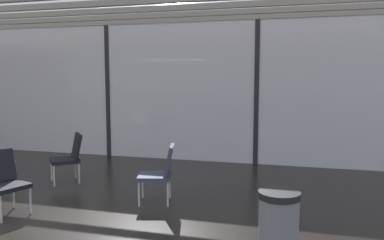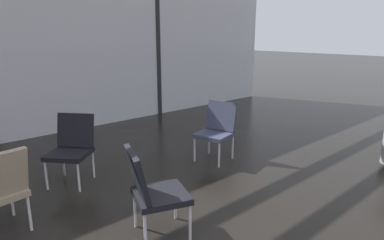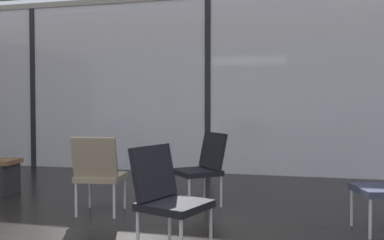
# 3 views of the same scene
# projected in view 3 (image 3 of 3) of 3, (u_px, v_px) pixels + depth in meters

# --- Properties ---
(glass_curtain_wall) EXTENTS (14.00, 0.08, 3.09)m
(glass_curtain_wall) POSITION_uv_depth(u_px,v_px,m) (208.00, 86.00, 7.45)
(glass_curtain_wall) COLOR silver
(glass_curtain_wall) RESTS_ON ground
(window_mullion_0) EXTENTS (0.10, 0.12, 3.09)m
(window_mullion_0) POSITION_uv_depth(u_px,v_px,m) (34.00, 88.00, 8.28)
(window_mullion_0) COLOR black
(window_mullion_0) RESTS_ON ground
(window_mullion_1) EXTENTS (0.10, 0.12, 3.09)m
(window_mullion_1) POSITION_uv_depth(u_px,v_px,m) (208.00, 86.00, 7.45)
(window_mullion_1) COLOR black
(window_mullion_1) RESTS_ON ground
(parked_airplane) EXTENTS (12.94, 4.45, 4.45)m
(parked_airplane) POSITION_uv_depth(u_px,v_px,m) (223.00, 69.00, 11.76)
(parked_airplane) COLOR silver
(parked_airplane) RESTS_ON ground
(lounge_chair_0) EXTENTS (0.54, 0.58, 0.87)m
(lounge_chair_0) POSITION_uv_depth(u_px,v_px,m) (98.00, 170.00, 4.60)
(lounge_chair_0) COLOR #7F705B
(lounge_chair_0) RESTS_ON ground
(lounge_chair_1) EXTENTS (0.66, 0.63, 0.87)m
(lounge_chair_1) POSITION_uv_depth(u_px,v_px,m) (166.00, 192.00, 3.43)
(lounge_chair_1) COLOR black
(lounge_chair_1) RESTS_ON ground
(lounge_chair_4) EXTENTS (0.71, 0.71, 0.87)m
(lounge_chair_4) POSITION_uv_depth(u_px,v_px,m) (204.00, 164.00, 5.08)
(lounge_chair_4) COLOR black
(lounge_chair_4) RESTS_ON ground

